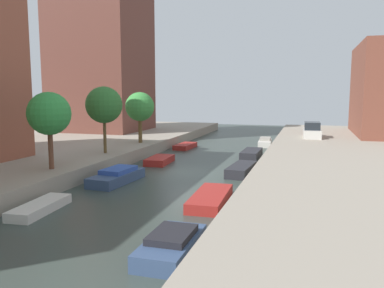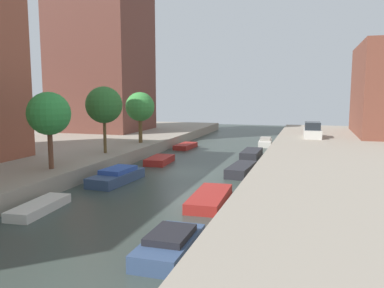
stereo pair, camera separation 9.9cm
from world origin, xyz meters
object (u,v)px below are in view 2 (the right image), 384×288
at_px(moored_boat_left_4, 186,146).
at_px(moored_boat_right_2, 210,198).
at_px(moored_boat_left_3, 160,160).
at_px(moored_boat_right_3, 241,170).
at_px(apartment_tower_far, 101,43).
at_px(street_tree_2, 49,114).
at_px(moored_boat_right_1, 170,245).
at_px(moored_boat_right_5, 265,142).
at_px(parked_car, 312,131).
at_px(moored_boat_right_4, 251,154).
at_px(moored_boat_left_1, 39,207).
at_px(street_tree_4, 140,107).
at_px(moored_boat_left_2, 117,176).
at_px(street_tree_3, 104,105).

height_order(moored_boat_left_4, moored_boat_right_2, moored_boat_right_2).
height_order(moored_boat_left_3, moored_boat_right_3, moored_boat_right_3).
xyz_separation_m(apartment_tower_far, street_tree_2, (9.39, -22.92, -7.18)).
relative_size(moored_boat_right_1, moored_boat_right_5, 1.03).
height_order(parked_car, moored_boat_right_1, parked_car).
relative_size(apartment_tower_far, parked_car, 5.07).
bearing_deg(moored_boat_right_5, moored_boat_right_4, -92.51).
bearing_deg(apartment_tower_far, moored_boat_left_1, -66.20).
xyz_separation_m(street_tree_4, moored_boat_left_4, (2.98, 4.24, -4.03)).
bearing_deg(moored_boat_left_3, apartment_tower_far, 132.29).
bearing_deg(moored_boat_right_1, moored_boat_left_1, 159.55).
height_order(moored_boat_right_3, moored_boat_right_5, moored_boat_right_5).
bearing_deg(moored_boat_left_2, moored_boat_right_5, 70.30).
relative_size(parked_car, moored_boat_right_2, 0.91).
bearing_deg(moored_boat_left_1, street_tree_2, 120.66).
xyz_separation_m(apartment_tower_far, moored_boat_left_3, (12.98, -14.27, -11.24)).
distance_m(street_tree_4, moored_boat_right_4, 10.89).
height_order(street_tree_4, moored_boat_left_4, street_tree_4).
relative_size(street_tree_2, parked_car, 1.12).
bearing_deg(moored_boat_right_1, street_tree_3, 126.39).
bearing_deg(moored_boat_left_2, moored_boat_right_4, 60.72).
distance_m(apartment_tower_far, moored_boat_right_1, 38.06).
distance_m(moored_boat_left_1, moored_boat_left_4, 22.05).
height_order(street_tree_3, moored_boat_right_5, street_tree_3).
bearing_deg(street_tree_2, moored_boat_right_5, 63.87).
xyz_separation_m(street_tree_2, moored_boat_left_1, (2.84, -4.79, -4.09)).
bearing_deg(moored_boat_right_5, moored_boat_left_3, -118.47).
bearing_deg(street_tree_3, moored_boat_right_5, 54.77).
bearing_deg(parked_car, moored_boat_right_2, -102.21).
height_order(street_tree_4, moored_boat_right_2, street_tree_4).
relative_size(parked_car, moored_boat_right_5, 1.19).
height_order(street_tree_2, moored_boat_right_1, street_tree_2).
relative_size(street_tree_4, moored_boat_left_1, 1.23).
relative_size(street_tree_2, moored_boat_left_2, 1.03).
bearing_deg(moored_boat_right_5, street_tree_4, -141.50).
relative_size(street_tree_3, moored_boat_left_2, 1.12).
relative_size(street_tree_2, moored_boat_right_2, 1.01).
bearing_deg(moored_boat_left_4, street_tree_3, -105.50).
xyz_separation_m(moored_boat_left_1, moored_boat_left_4, (0.14, 22.05, 0.01)).
relative_size(street_tree_3, moored_boat_right_4, 1.28).
bearing_deg(moored_boat_right_4, moored_boat_right_2, -89.86).
bearing_deg(moored_boat_right_2, moored_boat_right_1, -87.82).
bearing_deg(moored_boat_right_5, moored_boat_left_4, -151.41).
height_order(street_tree_3, moored_boat_left_3, street_tree_3).
relative_size(moored_boat_left_3, moored_boat_right_3, 0.82).
xyz_separation_m(street_tree_3, street_tree_4, (0.00, 6.49, -0.37)).
distance_m(moored_boat_left_1, moored_boat_right_4, 19.84).
bearing_deg(moored_boat_left_4, street_tree_4, -125.06).
distance_m(parked_car, moored_boat_right_3, 16.14).
distance_m(moored_boat_left_3, moored_boat_right_2, 11.74).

